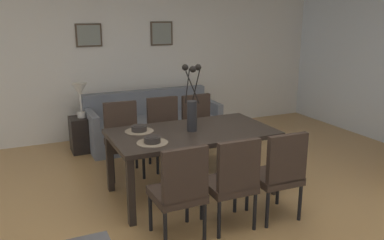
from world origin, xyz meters
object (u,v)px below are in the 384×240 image
Objects in this scene: framed_picture_center at (162,34)px; table_lamp at (80,92)px; dining_chair_near_right at (123,135)px; centerpiece_vase at (192,106)px; bowl_near_left at (152,139)px; bowl_near_right at (139,128)px; dining_chair_far_right at (165,129)px; dining_chair_near_left at (180,188)px; side_table at (83,134)px; dining_table at (192,137)px; dining_chair_mid_right at (200,125)px; dining_chair_far_left at (232,179)px; dining_chair_mid_left at (279,171)px; framed_picture_left at (89,35)px; sofa at (153,126)px.

table_lamp is at bearing -158.97° from framed_picture_center.
dining_chair_near_right is 1.16m from centerpiece_vase.
bowl_near_right is (0.00, 0.44, 0.00)m from bowl_near_left.
dining_chair_near_left is at bearing -106.79° from dining_chair_far_right.
dining_chair_near_right and dining_chair_far_right have the same top height.
bowl_near_right is 0.33× the size of side_table.
dining_chair_near_right reaches higher than bowl_near_right.
bowl_near_left is at bearing -81.06° from table_lamp.
dining_table is at bearing 59.56° from dining_chair_near_left.
side_table is at bearing 142.55° from dining_chair_mid_right.
dining_chair_far_left is (0.01, -0.89, -0.15)m from dining_table.
dining_chair_mid_left is at bearing -64.01° from side_table.
dining_chair_mid_right is 2.35× the size of framed_picture_center.
dining_chair_far_left is 1.25× the size of centerpiece_vase.
dining_chair_near_right is 0.71m from bowl_near_right.
dining_table is at bearing -57.38° from dining_chair_near_right.
dining_chair_near_right is 1.00× the size of dining_chair_far_right.
dining_chair_far_right is 1.80× the size of table_lamp.
dining_table is 4.49× the size of framed_picture_left.
side_table is (-0.89, 2.85, -0.25)m from dining_chair_far_left.
dining_chair_mid_right is 1.81m from table_lamp.
dining_chair_near_right is 1.16m from side_table.
framed_picture_left is (0.28, 0.57, 0.77)m from table_lamp.
bowl_near_right is at bearing 132.99° from dining_chair_mid_left.
dining_chair_near_left is 2.35× the size of framed_picture_center.
centerpiece_vase is (-0.03, -0.92, 0.51)m from dining_chair_far_right.
sofa is (-0.33, 1.03, -0.23)m from dining_chair_mid_right.
bowl_near_right is 0.42× the size of framed_picture_left.
sofa is (0.75, 1.04, -0.23)m from dining_chair_near_right.
centerpiece_vase reaches higher than sofa.
dining_chair_mid_right is at bearing -37.45° from side_table.
dining_chair_far_right is 1.25× the size of centerpiece_vase.
dining_table is 0.90m from dining_chair_far_left.
table_lamp is at bearing 177.59° from sofa.
dining_chair_far_right is (0.54, 1.80, 0.00)m from dining_chair_near_left.
centerpiece_vase is at bearing -120.53° from dining_chair_mid_right.
dining_chair_near_left is at bearing -82.59° from table_lamp.
framed_picture_center reaches higher than dining_chair_mid_right.
framed_picture_center is at bearing 76.71° from centerpiece_vase.
dining_chair_far_left is at bearing -90.56° from dining_chair_far_right.
framed_picture_left is (-0.09, 3.41, 1.16)m from dining_chair_near_left.
sofa is (-0.33, 2.84, -0.23)m from dining_chair_mid_left.
bowl_near_left is at bearing 129.55° from dining_chair_far_left.
framed_picture_left is 1.02× the size of framed_picture_center.
dining_chair_near_right is at bearing 91.06° from bowl_near_left.
dining_chair_far_left is 1.77× the size of side_table.
dining_chair_near_left reaches higher than side_table.
dining_table is at bearing -103.31° from framed_picture_center.
dining_chair_near_right is (-0.56, 0.88, -0.15)m from dining_table.
dining_chair_near_left is 1.14m from centerpiece_vase.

